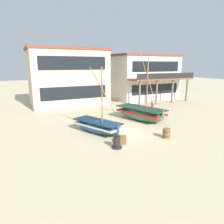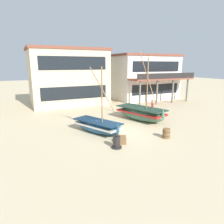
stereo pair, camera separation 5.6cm
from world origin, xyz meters
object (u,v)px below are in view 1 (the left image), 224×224
at_px(fishing_boat_near_left, 141,113).
at_px(fishing_boat_centre_large, 98,126).
at_px(fisherman_by_hull, 152,109).
at_px(cargo_crate, 122,140).
at_px(harbor_building_main, 68,77).
at_px(harbor_building_annex, 143,77).
at_px(capstan_winch, 117,142).
at_px(wooden_barrel, 166,133).

relative_size(fishing_boat_near_left, fishing_boat_centre_large, 1.28).
distance_m(fisherman_by_hull, cargo_crate, 7.53).
distance_m(cargo_crate, harbor_building_main, 15.47).
bearing_deg(harbor_building_main, harbor_building_annex, -0.25).
relative_size(cargo_crate, harbor_building_annex, 0.06).
bearing_deg(capstan_winch, harbor_building_annex, 51.44).
bearing_deg(wooden_barrel, cargo_crate, 171.34).
distance_m(fishing_boat_centre_large, harbor_building_annex, 17.74).
bearing_deg(fishing_boat_near_left, fishing_boat_centre_large, -162.81).
distance_m(wooden_barrel, harbor_building_main, 16.22).
bearing_deg(fishing_boat_centre_large, fishing_boat_near_left, 17.19).
bearing_deg(harbor_building_annex, wooden_barrel, -118.58).
bearing_deg(fishing_boat_near_left, fisherman_by_hull, 15.74).
bearing_deg(wooden_barrel, fishing_boat_near_left, 77.96).
height_order(fishing_boat_near_left, harbor_building_annex, harbor_building_annex).
bearing_deg(cargo_crate, fisherman_by_hull, 38.42).
bearing_deg(fisherman_by_hull, fishing_boat_near_left, -164.26).
bearing_deg(capstan_winch, fisherman_by_hull, 38.58).
bearing_deg(harbor_building_annex, fishing_boat_near_left, -124.59).
distance_m(wooden_barrel, cargo_crate, 3.36).
xyz_separation_m(capstan_winch, harbor_building_main, (0.94, 15.64, 3.16)).
height_order(fisherman_by_hull, capstan_winch, fisherman_by_hull).
bearing_deg(fishing_boat_near_left, wooden_barrel, -102.04).
distance_m(fishing_boat_centre_large, fisherman_by_hull, 6.81).
relative_size(fishing_boat_centre_large, fisherman_by_hull, 2.94).
distance_m(fishing_boat_near_left, capstan_winch, 6.88).
relative_size(fisherman_by_hull, cargo_crate, 2.92).
distance_m(fishing_boat_near_left, wooden_barrel, 4.85).
relative_size(fishing_boat_near_left, capstan_winch, 6.39).
relative_size(capstan_winch, harbor_building_annex, 0.10).
bearing_deg(fisherman_by_hull, wooden_barrel, -116.39).
xyz_separation_m(fishing_boat_near_left, harbor_building_annex, (7.47, 10.83, 2.60)).
height_order(fishing_boat_near_left, harbor_building_main, harbor_building_main).
xyz_separation_m(fishing_boat_near_left, wooden_barrel, (-1.01, -4.73, -0.33)).
distance_m(fisherman_by_hull, wooden_barrel, 5.79).
distance_m(fishing_boat_near_left, cargo_crate, 6.06).
bearing_deg(capstan_winch, fishing_boat_centre_large, 89.90).
bearing_deg(wooden_barrel, harbor_building_annex, 61.42).
xyz_separation_m(fishing_boat_near_left, capstan_winch, (-4.96, -4.76, -0.29)).
distance_m(wooden_barrel, harbor_building_annex, 17.96).
distance_m(fishing_boat_near_left, harbor_building_annex, 13.41).
bearing_deg(cargo_crate, harbor_building_main, 88.87).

